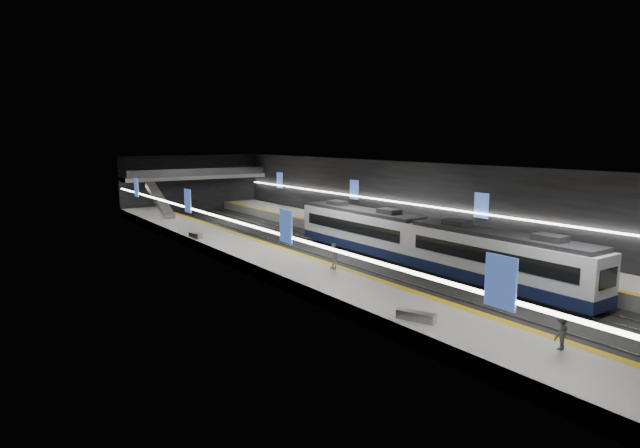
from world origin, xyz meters
TOP-DOWN VIEW (x-y plane):
  - ground at (0.00, 0.00)m, footprint 70.00×70.00m
  - ceiling at (0.00, 0.00)m, footprint 20.00×70.00m
  - wall_left at (-10.00, 0.00)m, footprint 0.04×70.00m
  - wall_right at (10.00, 0.00)m, footprint 0.04×70.00m
  - wall_back at (0.00, 35.00)m, footprint 20.00×0.04m
  - platform_left at (-7.50, 0.00)m, footprint 5.00×70.00m
  - tile_surface_left at (-7.50, 0.00)m, footprint 5.00×70.00m
  - tactile_strip_left at (-5.30, 0.00)m, footprint 0.60×70.00m
  - platform_right at (7.50, 0.00)m, footprint 5.00×70.00m
  - tile_surface_right at (7.50, 0.00)m, footprint 5.00×70.00m
  - tactile_strip_right at (5.30, 0.00)m, footprint 0.60×70.00m
  - rails at (-0.00, 0.00)m, footprint 6.52×70.00m
  - train at (2.50, -8.05)m, footprint 2.69×30.04m
  - ad_posters at (-0.00, 1.00)m, footprint 19.94×53.50m
  - cove_light_left at (-9.80, 0.00)m, footprint 0.25×68.60m
  - cove_light_right at (9.80, 0.00)m, footprint 0.25×68.60m
  - mezzanine_bridge at (0.00, 32.93)m, footprint 20.00×3.00m
  - escalator at (-7.50, 26.00)m, footprint 1.20×7.50m
  - bench_left_near at (-8.93, -19.29)m, footprint 1.28×2.10m
  - bench_left_far at (-9.50, 9.42)m, footprint 0.72×1.90m
  - bench_right_far at (8.65, 9.23)m, footprint 0.51×1.82m
  - passenger_right_a at (7.00, -14.41)m, footprint 0.50×0.65m
  - passenger_left_a at (-5.84, -7.79)m, footprint 0.53×1.12m
  - passenger_left_b at (-6.34, -25.64)m, footprint 1.11×0.73m

SIDE VIEW (x-z plane):
  - ground at x=0.00m, z-range 0.00..0.00m
  - rails at x=0.00m, z-range 0.00..0.12m
  - platform_left at x=-7.50m, z-range 0.00..1.00m
  - platform_right at x=7.50m, z-range 0.00..1.00m
  - tile_surface_left at x=-7.50m, z-range 1.00..1.02m
  - tile_surface_right at x=7.50m, z-range 1.00..1.02m
  - tactile_strip_left at x=-5.30m, z-range 1.01..1.03m
  - tactile_strip_right at x=5.30m, z-range 1.01..1.03m
  - bench_right_far at x=8.65m, z-range 1.00..1.44m
  - bench_left_far at x=-9.50m, z-range 1.00..1.45m
  - bench_left_near at x=-8.93m, z-range 1.00..1.50m
  - passenger_left_b at x=-6.34m, z-range 1.00..2.61m
  - passenger_right_a at x=7.00m, z-range 1.00..2.61m
  - passenger_left_a at x=-5.84m, z-range 1.00..2.87m
  - train at x=2.50m, z-range 0.40..4.00m
  - escalator at x=-7.50m, z-range 0.94..4.86m
  - cove_light_left at x=-9.80m, z-range 3.74..3.86m
  - cove_light_right at x=9.80m, z-range 3.74..3.86m
  - wall_left at x=-10.00m, z-range 0.00..8.00m
  - wall_right at x=10.00m, z-range 0.00..8.00m
  - wall_back at x=0.00m, z-range 0.00..8.00m
  - ad_posters at x=0.00m, z-range 3.40..5.60m
  - mezzanine_bridge at x=0.00m, z-range 4.29..5.79m
  - ceiling at x=0.00m, z-range 7.98..8.02m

